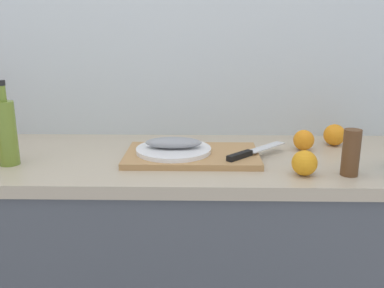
{
  "coord_description": "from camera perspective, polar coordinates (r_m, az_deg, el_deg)",
  "views": [
    {
      "loc": [
        0.14,
        -1.39,
        1.32
      ],
      "look_at": [
        0.11,
        -0.03,
        0.95
      ],
      "focal_mm": 38.99,
      "sensor_mm": 36.0,
      "label": 1
    }
  ],
  "objects": [
    {
      "name": "back_wall",
      "position": [
        1.72,
        -3.53,
        12.87
      ],
      "size": [
        3.2,
        0.05,
        2.5
      ],
      "primitive_type": "cube",
      "color": "silver",
      "rests_on": "ground_plane"
    },
    {
      "name": "kitchen_counter",
      "position": [
        1.64,
        -3.99,
        -16.76
      ],
      "size": [
        2.0,
        0.6,
        0.9
      ],
      "color": "#4C5159",
      "rests_on": "ground_plane"
    },
    {
      "name": "cutting_board",
      "position": [
        1.42,
        -0.0,
        -1.55
      ],
      "size": [
        0.45,
        0.27,
        0.02
      ],
      "primitive_type": "cube",
      "color": "tan",
      "rests_on": "kitchen_counter"
    },
    {
      "name": "white_plate",
      "position": [
        1.43,
        -2.53,
        -0.8
      ],
      "size": [
        0.26,
        0.26,
        0.01
      ],
      "primitive_type": "cylinder",
      "color": "white",
      "rests_on": "cutting_board"
    },
    {
      "name": "fish_fillet",
      "position": [
        1.42,
        -2.54,
        0.19
      ],
      "size": [
        0.19,
        0.08,
        0.04
      ],
      "primitive_type": "ellipsoid",
      "color": "gray",
      "rests_on": "white_plate"
    },
    {
      "name": "chef_knife",
      "position": [
        1.4,
        7.92,
        -1.14
      ],
      "size": [
        0.22,
        0.23,
        0.02
      ],
      "rotation": [
        0.0,
        0.0,
        0.8
      ],
      "color": "silver",
      "rests_on": "cutting_board"
    },
    {
      "name": "olive_oil_bottle",
      "position": [
        1.46,
        -24.07,
        1.6
      ],
      "size": [
        0.06,
        0.06,
        0.27
      ],
      "color": "olive",
      "rests_on": "kitchen_counter"
    },
    {
      "name": "orange_0",
      "position": [
        1.56,
        15.04,
        0.52
      ],
      "size": [
        0.07,
        0.07,
        0.07
      ],
      "primitive_type": "sphere",
      "color": "orange",
      "rests_on": "kitchen_counter"
    },
    {
      "name": "orange_1",
      "position": [
        1.66,
        18.91,
        1.18
      ],
      "size": [
        0.08,
        0.08,
        0.08
      ],
      "primitive_type": "sphere",
      "color": "orange",
      "rests_on": "kitchen_counter"
    },
    {
      "name": "orange_3",
      "position": [
        1.29,
        15.13,
        -2.52
      ],
      "size": [
        0.08,
        0.08,
        0.08
      ],
      "primitive_type": "sphere",
      "color": "orange",
      "rests_on": "kitchen_counter"
    },
    {
      "name": "pepper_mill",
      "position": [
        1.33,
        20.92,
        -1.12
      ],
      "size": [
        0.05,
        0.05,
        0.14
      ],
      "primitive_type": "cylinder",
      "color": "brown",
      "rests_on": "kitchen_counter"
    }
  ]
}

